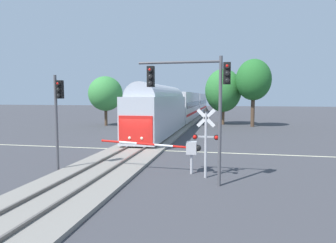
{
  "coord_description": "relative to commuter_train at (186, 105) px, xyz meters",
  "views": [
    {
      "loc": [
        6.84,
        -21.89,
        4.25
      ],
      "look_at": [
        1.8,
        3.53,
        2.0
      ],
      "focal_mm": 30.82,
      "sensor_mm": 36.0,
      "label": 1
    }
  ],
  "objects": [
    {
      "name": "traffic_signal_median",
      "position": [
        -2.27,
        -36.31,
        0.91
      ],
      "size": [
        0.53,
        0.38,
        5.44
      ],
      "color": "#4C4C51",
      "rests_on": "ground"
    },
    {
      "name": "elm_centre_background",
      "position": [
        6.51,
        -6.28,
        2.42
      ],
      "size": [
        5.43,
        5.43,
        8.41
      ],
      "color": "brown",
      "rests_on": "ground"
    },
    {
      "name": "commuter_train",
      "position": [
        0.0,
        0.0,
        0.0
      ],
      "size": [
        3.04,
        62.69,
        5.16
      ],
      "color": "#B2B7C1",
      "rests_on": "railway_track"
    },
    {
      "name": "crossing_signal_mast",
      "position": [
        5.88,
        -35.94,
        -0.45
      ],
      "size": [
        1.36,
        0.44,
        3.73
      ],
      "color": "#B2B2B7",
      "rests_on": "ground"
    },
    {
      "name": "railway_track",
      "position": [
        -0.0,
        -28.91,
        -2.64
      ],
      "size": [
        4.4,
        80.0,
        0.32
      ],
      "color": "gray",
      "rests_on": "ground"
    },
    {
      "name": "crossing_gate_near",
      "position": [
        4.43,
        -35.26,
        -1.31
      ],
      "size": [
        5.81,
        0.4,
        1.8
      ],
      "color": "#B7B7BC",
      "rests_on": "ground"
    },
    {
      "name": "traffic_signal_near_right",
      "position": [
        5.54,
        -37.19,
        1.87
      ],
      "size": [
        4.37,
        0.38,
        6.11
      ],
      "color": "#4C4C51",
      "rests_on": "ground"
    },
    {
      "name": "oak_far_right",
      "position": [
        10.66,
        -8.65,
        3.83
      ],
      "size": [
        4.86,
        4.86,
        9.47
      ],
      "color": "#4C3828",
      "rests_on": "ground"
    },
    {
      "name": "oak_behind_train",
      "position": [
        -10.32,
        -11.21,
        1.93
      ],
      "size": [
        4.95,
        4.95,
        7.19
      ],
      "color": "#4C3828",
      "rests_on": "ground"
    },
    {
      "name": "ground_plane",
      "position": [
        -0.0,
        -28.91,
        -2.73
      ],
      "size": [
        220.0,
        220.0,
        0.0
      ],
      "primitive_type": "plane",
      "color": "#3D3D42"
    },
    {
      "name": "road_centre_stripe",
      "position": [
        -0.0,
        -28.91,
        -2.73
      ],
      "size": [
        44.0,
        0.2,
        0.01
      ],
      "color": "beige",
      "rests_on": "ground"
    }
  ]
}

